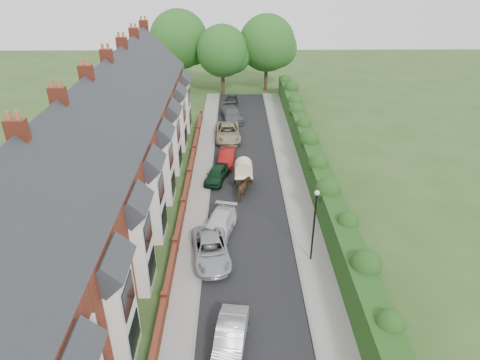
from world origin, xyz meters
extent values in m
plane|color=#2D4C1E|center=(0.00, 0.00, 0.00)|extent=(140.00, 140.00, 0.00)
cube|color=black|center=(-0.50, 11.00, 0.01)|extent=(6.00, 58.00, 0.02)
cube|color=gray|center=(3.60, 11.00, 0.06)|extent=(2.20, 58.00, 0.12)
cube|color=gray|center=(-4.35, 11.00, 0.06)|extent=(1.70, 58.00, 0.12)
cube|color=gray|center=(2.55, 11.00, 0.07)|extent=(0.18, 58.00, 0.13)
cube|color=gray|center=(-3.55, 11.00, 0.07)|extent=(0.18, 58.00, 0.13)
cube|color=#143912|center=(5.40, 11.00, 1.25)|extent=(1.50, 58.00, 2.50)
cube|color=#9C3C27|center=(-11.00, 10.00, 3.25)|extent=(8.00, 40.00, 6.50)
cube|color=#292C30|center=(-11.00, 10.00, 6.50)|extent=(8.00, 40.20, 8.00)
cube|color=white|center=(-6.95, -6.10, 4.40)|extent=(0.12, 1.20, 1.60)
cube|color=white|center=(-6.65, -3.10, 2.60)|extent=(0.70, 2.40, 5.20)
cube|color=black|center=(-6.28, -3.10, 1.40)|extent=(0.06, 1.80, 1.60)
cube|color=black|center=(-6.28, -3.10, 3.80)|extent=(0.06, 1.80, 1.60)
cube|color=#292C30|center=(-6.80, -3.10, 5.60)|extent=(1.70, 2.60, 1.70)
cube|color=#3F2D2D|center=(-6.96, -1.00, 1.05)|extent=(0.08, 0.90, 2.10)
cube|color=white|center=(-6.95, -1.10, 4.40)|extent=(0.12, 1.20, 1.60)
cube|color=white|center=(-6.65, 1.90, 2.60)|extent=(0.70, 2.40, 5.20)
cube|color=black|center=(-6.28, 1.90, 1.40)|extent=(0.06, 1.80, 1.60)
cube|color=black|center=(-6.28, 1.90, 3.80)|extent=(0.06, 1.80, 1.60)
cube|color=#292C30|center=(-6.80, 1.90, 5.60)|extent=(1.70, 2.60, 1.70)
cube|color=#3F2D2D|center=(-6.96, 4.00, 1.05)|extent=(0.08, 0.90, 2.10)
cube|color=white|center=(-6.95, 3.90, 4.40)|extent=(0.12, 1.20, 1.60)
cube|color=white|center=(-6.65, 6.90, 2.60)|extent=(0.70, 2.40, 5.20)
cube|color=black|center=(-6.28, 6.90, 1.40)|extent=(0.06, 1.80, 1.60)
cube|color=black|center=(-6.28, 6.90, 3.80)|extent=(0.06, 1.80, 1.60)
cube|color=#292C30|center=(-6.80, 6.90, 5.60)|extent=(1.70, 2.60, 1.70)
cube|color=#3F2D2D|center=(-6.96, 9.00, 1.05)|extent=(0.08, 0.90, 2.10)
cube|color=white|center=(-6.95, 8.90, 4.40)|extent=(0.12, 1.20, 1.60)
cube|color=white|center=(-6.65, 11.90, 2.60)|extent=(0.70, 2.40, 5.20)
cube|color=black|center=(-6.28, 11.90, 1.40)|extent=(0.06, 1.80, 1.60)
cube|color=black|center=(-6.28, 11.90, 3.80)|extent=(0.06, 1.80, 1.60)
cube|color=#292C30|center=(-6.80, 11.90, 5.60)|extent=(1.70, 2.60, 1.70)
cube|color=#3F2D2D|center=(-6.96, 14.00, 1.05)|extent=(0.08, 0.90, 2.10)
cube|color=white|center=(-6.95, 13.90, 4.40)|extent=(0.12, 1.20, 1.60)
cube|color=white|center=(-6.65, 16.90, 2.60)|extent=(0.70, 2.40, 5.20)
cube|color=black|center=(-6.28, 16.90, 1.40)|extent=(0.06, 1.80, 1.60)
cube|color=black|center=(-6.28, 16.90, 3.80)|extent=(0.06, 1.80, 1.60)
cube|color=#292C30|center=(-6.80, 16.90, 5.60)|extent=(1.70, 2.60, 1.70)
cube|color=#3F2D2D|center=(-6.96, 19.00, 1.05)|extent=(0.08, 0.90, 2.10)
cube|color=white|center=(-6.95, 18.90, 4.40)|extent=(0.12, 1.20, 1.60)
cube|color=white|center=(-6.65, 21.90, 2.60)|extent=(0.70, 2.40, 5.20)
cube|color=black|center=(-6.28, 21.90, 1.40)|extent=(0.06, 1.80, 1.60)
cube|color=black|center=(-6.28, 21.90, 3.80)|extent=(0.06, 1.80, 1.60)
cube|color=#292C30|center=(-6.80, 21.90, 5.60)|extent=(1.70, 2.60, 1.70)
cube|color=#3F2D2D|center=(-6.96, 24.00, 1.05)|extent=(0.08, 0.90, 2.10)
cube|color=white|center=(-6.95, 23.90, 4.40)|extent=(0.12, 1.20, 1.60)
cube|color=white|center=(-6.65, 26.90, 2.60)|extent=(0.70, 2.40, 5.20)
cube|color=black|center=(-6.28, 26.90, 1.40)|extent=(0.06, 1.80, 1.60)
cube|color=black|center=(-6.28, 26.90, 3.80)|extent=(0.06, 1.80, 1.60)
cube|color=#292C30|center=(-6.80, 26.90, 5.60)|extent=(1.70, 2.60, 1.70)
cube|color=#3F2D2D|center=(-6.96, 29.00, 1.05)|extent=(0.08, 0.90, 2.10)
cube|color=white|center=(-6.95, 28.90, 4.40)|extent=(0.12, 1.20, 1.60)
cube|color=maroon|center=(-11.00, 0.00, 10.30)|extent=(0.90, 0.50, 1.60)
cylinder|color=#9D532F|center=(-11.20, 0.00, 11.25)|extent=(0.20, 0.20, 0.50)
cylinder|color=#9D532F|center=(-10.80, 0.00, 11.25)|extent=(0.20, 0.20, 0.50)
cube|color=maroon|center=(-11.00, 5.00, 10.30)|extent=(0.90, 0.50, 1.60)
cylinder|color=#9D532F|center=(-11.20, 5.00, 11.25)|extent=(0.20, 0.20, 0.50)
cylinder|color=#9D532F|center=(-10.80, 5.00, 11.25)|extent=(0.20, 0.20, 0.50)
cube|color=maroon|center=(-11.00, 10.00, 10.30)|extent=(0.90, 0.50, 1.60)
cylinder|color=#9D532F|center=(-11.20, 10.00, 11.25)|extent=(0.20, 0.20, 0.50)
cylinder|color=#9D532F|center=(-10.80, 10.00, 11.25)|extent=(0.20, 0.20, 0.50)
cube|color=maroon|center=(-11.00, 15.00, 10.30)|extent=(0.90, 0.50, 1.60)
cylinder|color=#9D532F|center=(-11.20, 15.00, 11.25)|extent=(0.20, 0.20, 0.50)
cylinder|color=#9D532F|center=(-10.80, 15.00, 11.25)|extent=(0.20, 0.20, 0.50)
cube|color=maroon|center=(-11.00, 20.00, 10.30)|extent=(0.90, 0.50, 1.60)
cylinder|color=#9D532F|center=(-11.20, 20.00, 11.25)|extent=(0.20, 0.20, 0.50)
cylinder|color=#9D532F|center=(-10.80, 20.00, 11.25)|extent=(0.20, 0.20, 0.50)
cube|color=maroon|center=(-11.00, 25.00, 10.30)|extent=(0.90, 0.50, 1.60)
cylinder|color=#9D532F|center=(-11.20, 25.00, 11.25)|extent=(0.20, 0.20, 0.50)
cylinder|color=#9D532F|center=(-10.80, 25.00, 11.25)|extent=(0.20, 0.20, 0.50)
cube|color=maroon|center=(-11.00, 30.00, 10.30)|extent=(0.90, 0.50, 1.60)
cylinder|color=#9D532F|center=(-11.20, 30.00, 11.25)|extent=(0.20, 0.20, 0.50)
cylinder|color=#9D532F|center=(-10.80, 30.00, 11.25)|extent=(0.20, 0.20, 0.50)
cube|color=maroon|center=(-5.35, -2.50, 0.45)|extent=(0.30, 4.70, 0.90)
cube|color=maroon|center=(-5.35, 2.50, 0.45)|extent=(0.30, 4.70, 0.90)
cube|color=maroon|center=(-5.35, 7.50, 0.45)|extent=(0.30, 4.70, 0.90)
cube|color=maroon|center=(-5.35, 12.50, 0.45)|extent=(0.30, 4.70, 0.90)
cube|color=maroon|center=(-5.35, 17.50, 0.45)|extent=(0.30, 4.70, 0.90)
cube|color=maroon|center=(-5.35, 22.50, 0.45)|extent=(0.30, 4.70, 0.90)
cube|color=maroon|center=(-5.35, 27.50, 0.45)|extent=(0.30, 4.70, 0.90)
cube|color=maroon|center=(-5.35, 0.00, 0.55)|extent=(0.35, 0.35, 1.10)
cube|color=maroon|center=(-5.35, 5.00, 0.55)|extent=(0.35, 0.35, 1.10)
cube|color=maroon|center=(-5.35, 10.00, 0.55)|extent=(0.35, 0.35, 1.10)
cube|color=maroon|center=(-5.35, 15.00, 0.55)|extent=(0.35, 0.35, 1.10)
cube|color=maroon|center=(-5.35, 20.00, 0.55)|extent=(0.35, 0.35, 1.10)
cube|color=maroon|center=(-5.35, 25.00, 0.55)|extent=(0.35, 0.35, 1.10)
cube|color=maroon|center=(-5.35, 30.00, 0.55)|extent=(0.35, 0.35, 1.10)
cylinder|color=black|center=(3.40, 4.00, 2.40)|extent=(0.12, 0.12, 4.80)
cylinder|color=black|center=(3.40, 4.00, 4.85)|extent=(0.20, 0.20, 0.10)
sphere|color=silver|center=(3.40, 4.00, 5.00)|extent=(0.32, 0.32, 0.32)
cylinder|color=#332316|center=(-3.00, 40.00, 2.38)|extent=(0.50, 0.50, 4.75)
sphere|color=#25551C|center=(-3.00, 40.00, 5.89)|extent=(6.80, 6.80, 6.80)
sphere|color=#25551C|center=(-1.64, 40.30, 5.23)|extent=(4.76, 4.76, 4.76)
cylinder|color=#332316|center=(3.00, 42.00, 2.62)|extent=(0.50, 0.50, 5.25)
sphere|color=#25551C|center=(3.00, 42.00, 6.51)|extent=(7.60, 7.60, 7.60)
sphere|color=#25551C|center=(4.52, 42.30, 5.78)|extent=(5.32, 5.32, 5.32)
cylinder|color=#332316|center=(-9.00, 43.00, 2.75)|extent=(0.50, 0.50, 5.50)
sphere|color=#25551C|center=(-9.00, 43.00, 6.82)|extent=(8.00, 8.00, 8.00)
sphere|color=#25551C|center=(-7.40, 43.30, 6.05)|extent=(5.60, 5.60, 5.60)
imported|color=#B8B8BD|center=(-1.70, -2.80, 0.67)|extent=(1.97, 4.24, 1.35)
imported|color=#A2A5A9|center=(-3.00, 4.29, 0.69)|extent=(2.97, 5.22, 1.38)
imported|color=silver|center=(-2.57, 7.00, 0.67)|extent=(2.93, 4.96, 1.35)
imported|color=black|center=(-3.00, 14.83, 0.64)|extent=(2.34, 3.99, 1.27)
imported|color=maroon|center=(-2.15, 18.20, 0.65)|extent=(1.80, 4.07, 1.30)
imported|color=tan|center=(-2.14, 24.08, 0.77)|extent=(2.84, 5.64, 1.53)
imported|color=#52565A|center=(-1.75, 29.97, 0.74)|extent=(2.88, 5.35, 1.47)
imported|color=black|center=(-1.84, 35.00, 0.66)|extent=(1.74, 3.92, 1.31)
imported|color=#47351A|center=(-0.70, 11.80, 0.83)|extent=(1.45, 2.14, 1.65)
cube|color=black|center=(-0.70, 13.90, 0.95)|extent=(1.34, 2.23, 0.56)
cylinder|color=beige|center=(-0.70, 13.90, 1.72)|extent=(1.45, 1.39, 1.45)
cube|color=beige|center=(-0.70, 13.90, 1.22)|extent=(1.47, 2.28, 0.04)
cylinder|color=black|center=(-1.43, 14.56, 0.50)|extent=(0.09, 1.00, 1.00)
cylinder|color=black|center=(0.02, 14.56, 0.50)|extent=(0.09, 1.00, 1.00)
cylinder|color=black|center=(-1.09, 12.67, 1.00)|extent=(0.06, 2.00, 0.06)
cylinder|color=black|center=(-0.31, 12.67, 1.00)|extent=(0.06, 2.00, 0.06)
camera|label=1|loc=(-1.42, -17.68, 17.56)|focal=32.00mm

